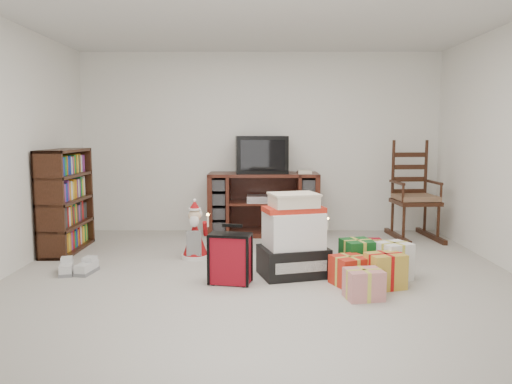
# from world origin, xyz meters

# --- Properties ---
(room) EXTENTS (5.01, 5.01, 2.51)m
(room) POSITION_xyz_m (0.00, 0.00, 1.25)
(room) COLOR beige
(room) RESTS_ON ground
(tv_stand) EXTENTS (1.49, 0.54, 0.85)m
(tv_stand) POSITION_xyz_m (0.04, 2.20, 0.43)
(tv_stand) COLOR #431B13
(tv_stand) RESTS_ON floor
(bookshelf) EXTENTS (0.33, 0.98, 1.20)m
(bookshelf) POSITION_xyz_m (-2.31, 1.28, 0.58)
(bookshelf) COLOR #3B1C10
(bookshelf) RESTS_ON floor
(rocking_chair) EXTENTS (0.61, 0.93, 1.35)m
(rocking_chair) POSITION_xyz_m (2.03, 2.02, 0.46)
(rocking_chair) COLOR #3B1C10
(rocking_chair) RESTS_ON floor
(gift_pile) EXTENTS (0.73, 0.61, 0.80)m
(gift_pile) POSITION_xyz_m (0.31, 0.24, 0.35)
(gift_pile) COLOR black
(gift_pile) RESTS_ON floor
(red_suitcase) EXTENTS (0.39, 0.26, 0.55)m
(red_suitcase) POSITION_xyz_m (-0.30, -0.03, 0.24)
(red_suitcase) COLOR maroon
(red_suitcase) RESTS_ON floor
(stocking) EXTENTS (0.27, 0.15, 0.54)m
(stocking) POSITION_xyz_m (0.23, 0.43, 0.27)
(stocking) COLOR #0C710E
(stocking) RESTS_ON floor
(teddy_bear) EXTENTS (0.21, 0.19, 0.32)m
(teddy_bear) POSITION_xyz_m (0.32, 0.39, 0.14)
(teddy_bear) COLOR brown
(teddy_bear) RESTS_ON floor
(santa_figurine) EXTENTS (0.28, 0.27, 0.58)m
(santa_figurine) POSITION_xyz_m (0.59, 1.00, 0.22)
(santa_figurine) COLOR maroon
(santa_figurine) RESTS_ON floor
(mrs_claus_figurine) EXTENTS (0.32, 0.30, 0.65)m
(mrs_claus_figurine) POSITION_xyz_m (-0.74, 0.92, 0.25)
(mrs_claus_figurine) COLOR maroon
(mrs_claus_figurine) RESTS_ON floor
(sneaker_pair) EXTENTS (0.39, 0.33, 0.11)m
(sneaker_pair) POSITION_xyz_m (-1.85, 0.30, 0.05)
(sneaker_pair) COLOR silver
(sneaker_pair) RESTS_ON floor
(gift_cluster) EXTENTS (0.83, 1.16, 0.28)m
(gift_cluster) POSITION_xyz_m (1.01, 0.03, 0.14)
(gift_cluster) COLOR red
(gift_cluster) RESTS_ON floor
(crt_television) EXTENTS (0.71, 0.54, 0.50)m
(crt_television) POSITION_xyz_m (0.01, 2.19, 1.10)
(crt_television) COLOR black
(crt_television) RESTS_ON tv_stand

